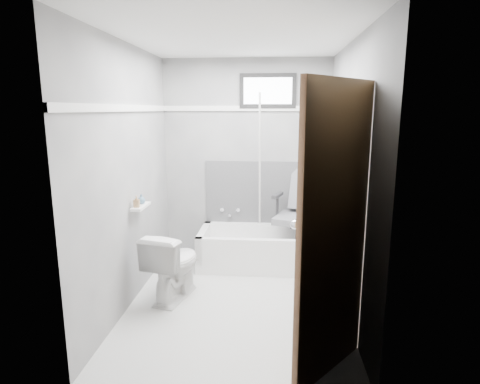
# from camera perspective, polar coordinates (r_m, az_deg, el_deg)

# --- Properties ---
(floor) EXTENTS (2.60, 2.60, 0.00)m
(floor) POSITION_cam_1_polar(r_m,az_deg,el_deg) (4.00, -0.42, -15.22)
(floor) COLOR silver
(floor) RESTS_ON ground
(ceiling) EXTENTS (2.60, 2.60, 0.00)m
(ceiling) POSITION_cam_1_polar(r_m,az_deg,el_deg) (3.61, -0.48, 21.09)
(ceiling) COLOR silver
(ceiling) RESTS_ON floor
(wall_back) EXTENTS (2.00, 0.02, 2.40)m
(wall_back) POSITION_cam_1_polar(r_m,az_deg,el_deg) (4.90, 0.90, 4.54)
(wall_back) COLOR slate
(wall_back) RESTS_ON floor
(wall_front) EXTENTS (2.00, 0.02, 2.40)m
(wall_front) POSITION_cam_1_polar(r_m,az_deg,el_deg) (2.35, -3.27, -3.34)
(wall_front) COLOR slate
(wall_front) RESTS_ON floor
(wall_left) EXTENTS (0.02, 2.60, 2.40)m
(wall_left) POSITION_cam_1_polar(r_m,az_deg,el_deg) (3.84, -15.51, 2.12)
(wall_left) COLOR slate
(wall_left) RESTS_ON floor
(wall_right) EXTENTS (0.02, 2.60, 2.40)m
(wall_right) POSITION_cam_1_polar(r_m,az_deg,el_deg) (3.67, 15.32, 1.70)
(wall_right) COLOR slate
(wall_right) RESTS_ON floor
(bathtub) EXTENTS (1.50, 0.70, 0.42)m
(bathtub) POSITION_cam_1_polar(r_m,az_deg,el_deg) (4.76, 3.36, -7.98)
(bathtub) COLOR white
(bathtub) RESTS_ON floor
(office_chair) EXTENTS (0.76, 0.76, 1.03)m
(office_chair) POSITION_cam_1_polar(r_m,az_deg,el_deg) (4.69, 8.34, -2.93)
(office_chair) COLOR slate
(office_chair) RESTS_ON bathtub
(toilet) EXTENTS (0.54, 0.75, 0.67)m
(toilet) POSITION_cam_1_polar(r_m,az_deg,el_deg) (3.99, -9.43, -10.17)
(toilet) COLOR white
(toilet) RESTS_ON floor
(door) EXTENTS (0.78, 0.78, 2.00)m
(door) POSITION_cam_1_polar(r_m,az_deg,el_deg) (2.50, 19.94, -7.93)
(door) COLOR #583020
(door) RESTS_ON floor
(window) EXTENTS (0.66, 0.04, 0.40)m
(window) POSITION_cam_1_polar(r_m,az_deg,el_deg) (4.84, 3.97, 14.15)
(window) COLOR black
(window) RESTS_ON wall_back
(backerboard) EXTENTS (1.50, 0.02, 0.78)m
(backerboard) POSITION_cam_1_polar(r_m,az_deg,el_deg) (4.95, 3.77, -0.12)
(backerboard) COLOR #4C4C4F
(backerboard) RESTS_ON wall_back
(trim_back) EXTENTS (2.00, 0.02, 0.06)m
(trim_back) POSITION_cam_1_polar(r_m,az_deg,el_deg) (4.85, 0.92, 11.81)
(trim_back) COLOR white
(trim_back) RESTS_ON wall_back
(trim_left) EXTENTS (0.02, 2.60, 0.06)m
(trim_left) POSITION_cam_1_polar(r_m,az_deg,el_deg) (3.78, -15.84, 11.41)
(trim_left) COLOR white
(trim_left) RESTS_ON wall_left
(pole) EXTENTS (0.02, 0.55, 1.88)m
(pole) POSITION_cam_1_polar(r_m,az_deg,el_deg) (4.68, 2.83, 2.32)
(pole) COLOR silver
(pole) RESTS_ON bathtub
(shelf) EXTENTS (0.10, 0.32, 0.02)m
(shelf) POSITION_cam_1_polar(r_m,az_deg,el_deg) (3.94, -13.94, -2.00)
(shelf) COLOR white
(shelf) RESTS_ON wall_left
(soap_bottle_a) EXTENTS (0.06, 0.06, 0.12)m
(soap_bottle_a) POSITION_cam_1_polar(r_m,az_deg,el_deg) (3.86, -14.50, -1.33)
(soap_bottle_a) COLOR #9F794F
(soap_bottle_a) RESTS_ON shelf
(soap_bottle_b) EXTENTS (0.09, 0.09, 0.09)m
(soap_bottle_b) POSITION_cam_1_polar(r_m,az_deg,el_deg) (3.99, -13.85, -0.97)
(soap_bottle_b) COLOR slate
(soap_bottle_b) RESTS_ON shelf
(faucet) EXTENTS (0.26, 0.10, 0.16)m
(faucet) POSITION_cam_1_polar(r_m,az_deg,el_deg) (5.01, -1.43, -2.88)
(faucet) COLOR silver
(faucet) RESTS_ON wall_back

